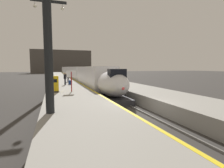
{
  "coord_description": "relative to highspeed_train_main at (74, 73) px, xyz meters",
  "views": [
    {
      "loc": [
        -5.71,
        -10.8,
        3.52
      ],
      "look_at": [
        -0.02,
        6.06,
        1.8
      ],
      "focal_mm": 28.18,
      "sensor_mm": 36.0,
      "label": 1
    }
  ],
  "objects": [
    {
      "name": "ticket_machine_yellow",
      "position": [
        -5.55,
        -32.3,
        -0.19
      ],
      "size": [
        0.76,
        0.62,
        1.6
      ],
      "color": "yellow",
      "rests_on": "platform_left"
    },
    {
      "name": "ground_plane",
      "position": [
        0.0,
        -39.6,
        -1.98
      ],
      "size": [
        260.0,
        260.0,
        0.0
      ],
      "primitive_type": "plane",
      "color": "#33302D"
    },
    {
      "name": "rolling_suitcase",
      "position": [
        -3.46,
        -24.98,
        -0.62
      ],
      "size": [
        0.4,
        0.22,
        0.98
      ],
      "color": "navy",
      "rests_on": "platform_left"
    },
    {
      "name": "platform_right",
      "position": [
        4.05,
        -14.85,
        -1.45
      ],
      "size": [
        4.8,
        110.0,
        1.05
      ],
      "primitive_type": "cube",
      "color": "gray",
      "rests_on": "ground"
    },
    {
      "name": "station_column_near",
      "position": [
        -5.9,
        -40.54,
        4.87
      ],
      "size": [
        4.0,
        0.68,
        9.7
      ],
      "color": "black",
      "rests_on": "platform_left"
    },
    {
      "name": "platform_left",
      "position": [
        -4.05,
        -14.85,
        -1.45
      ],
      "size": [
        4.8,
        110.0,
        1.05
      ],
      "primitive_type": "cube",
      "color": "gray",
      "rests_on": "ground"
    },
    {
      "name": "station_column_mid",
      "position": [
        -5.9,
        -28.06,
        5.19
      ],
      "size": [
        4.0,
        0.68,
        10.3
      ],
      "color": "black",
      "rests_on": "platform_left"
    },
    {
      "name": "passenger_mid_platform",
      "position": [
        -3.3,
        -20.31,
        0.06
      ],
      "size": [
        0.54,
        0.34,
        1.69
      ],
      "color": "#23232D",
      "rests_on": "platform_left"
    },
    {
      "name": "platform_left_safety_stripe",
      "position": [
        -1.77,
        -14.85,
        -0.92
      ],
      "size": [
        0.2,
        107.8,
        0.01
      ],
      "primitive_type": "cube",
      "color": "yellow",
      "rests_on": "platform_left"
    },
    {
      "name": "highspeed_train_main",
      "position": [
        0.0,
        0.0,
        0.0
      ],
      "size": [
        2.92,
        74.57,
        3.6
      ],
      "color": "silver",
      "rests_on": "ground"
    },
    {
      "name": "rail_main_left",
      "position": [
        -0.75,
        -12.1,
        -1.92
      ],
      "size": [
        0.08,
        110.0,
        0.12
      ],
      "primitive_type": "cube",
      "color": "slate",
      "rests_on": "ground"
    },
    {
      "name": "terminus_back_wall",
      "position": [
        0.0,
        62.4,
        5.02
      ],
      "size": [
        36.0,
        2.0,
        14.0
      ],
      "primitive_type": "cube",
      "color": "#4C4742",
      "rests_on": "ground"
    },
    {
      "name": "departure_info_board",
      "position": [
        -3.96,
        -32.46,
        0.58
      ],
      "size": [
        0.9,
        0.1,
        2.12
      ],
      "color": "maroon",
      "rests_on": "platform_left"
    },
    {
      "name": "passenger_near_edge",
      "position": [
        -4.11,
        -25.13,
        0.06
      ],
      "size": [
        0.4,
        0.47,
        1.69
      ],
      "color": "#23232D",
      "rests_on": "platform_left"
    },
    {
      "name": "rail_main_right",
      "position": [
        0.75,
        -12.1,
        -1.92
      ],
      "size": [
        0.08,
        110.0,
        0.12
      ],
      "primitive_type": "cube",
      "color": "slate",
      "rests_on": "ground"
    }
  ]
}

